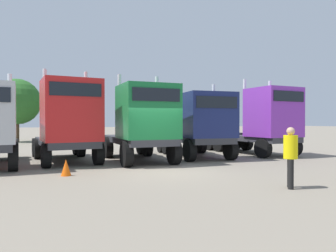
# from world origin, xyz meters

# --- Properties ---
(ground) EXTENTS (200.00, 200.00, 0.00)m
(ground) POSITION_xyz_m (0.00, 0.00, 0.00)
(ground) COLOR gray
(semi_truck_red) EXTENTS (3.24, 6.28, 4.38)m
(semi_truck_red) POSITION_xyz_m (-3.38, 3.86, 1.95)
(semi_truck_red) COLOR #333338
(semi_truck_red) RESTS_ON ground
(semi_truck_green) EXTENTS (2.79, 6.28, 4.18)m
(semi_truck_green) POSITION_xyz_m (-0.09, 3.02, 1.88)
(semi_truck_green) COLOR #333338
(semi_truck_green) RESTS_ON ground
(semi_truck_navy) EXTENTS (2.80, 6.21, 3.97)m
(semi_truck_navy) POSITION_xyz_m (3.27, 3.68, 1.75)
(semi_truck_navy) COLOR #333338
(semi_truck_navy) RESTS_ON ground
(semi_truck_purple) EXTENTS (3.14, 6.60, 4.38)m
(semi_truck_purple) POSITION_xyz_m (7.38, 3.89, 1.94)
(semi_truck_purple) COLOR #333338
(semi_truck_purple) RESTS_ON ground
(visitor_in_hivis) EXTENTS (0.56, 0.56, 1.78)m
(visitor_in_hivis) POSITION_xyz_m (2.38, -4.10, 1.03)
(visitor_in_hivis) COLOR black
(visitor_in_hivis) RESTS_ON ground
(traffic_cone_near) EXTENTS (0.36, 0.36, 0.59)m
(traffic_cone_near) POSITION_xyz_m (-3.65, 0.38, 0.29)
(traffic_cone_near) COLOR #F2590C
(traffic_cone_near) RESTS_ON ground
(oak_far_left) EXTENTS (4.32, 4.32, 5.98)m
(oak_far_left) POSITION_xyz_m (-7.14, 21.93, 3.81)
(oak_far_left) COLOR #4C3823
(oak_far_left) RESTS_ON ground
(oak_far_centre) EXTENTS (3.49, 3.49, 5.17)m
(oak_far_centre) POSITION_xyz_m (-1.22, 21.17, 3.41)
(oak_far_centre) COLOR #4C3823
(oak_far_centre) RESTS_ON ground
(oak_far_right) EXTENTS (2.83, 2.83, 5.38)m
(oak_far_right) POSITION_xyz_m (6.89, 19.63, 3.93)
(oak_far_right) COLOR #4C3823
(oak_far_right) RESTS_ON ground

